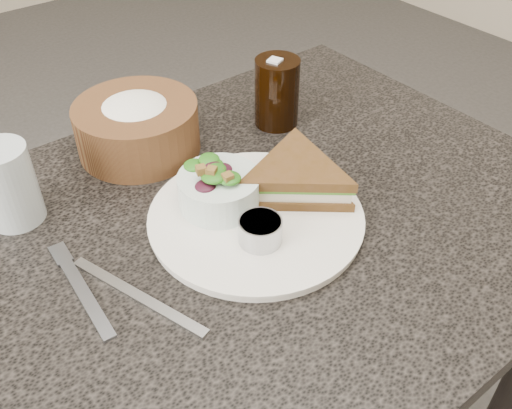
{
  "coord_description": "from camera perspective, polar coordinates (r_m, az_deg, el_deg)",
  "views": [
    {
      "loc": [
        -0.32,
        -0.46,
        1.26
      ],
      "look_at": [
        0.04,
        -0.01,
        0.78
      ],
      "focal_mm": 40.0,
      "sensor_mm": 36.0,
      "label": 1
    }
  ],
  "objects": [
    {
      "name": "knife",
      "position": [
        0.69,
        -11.75,
        -8.91
      ],
      "size": [
        0.08,
        0.2,
        0.0
      ],
      "primitive_type": "cube",
      "rotation": [
        0.0,
        0.0,
        0.32
      ],
      "color": "#A6A6A6",
      "rests_on": "dining_table"
    },
    {
      "name": "fork",
      "position": [
        0.71,
        -16.84,
        -8.51
      ],
      "size": [
        0.03,
        0.16,
        0.0
      ],
      "primitive_type": "cube",
      "rotation": [
        0.0,
        0.0,
        -0.07
      ],
      "color": "gray",
      "rests_on": "dining_table"
    },
    {
      "name": "bread_basket",
      "position": [
        0.9,
        -11.87,
        8.31
      ],
      "size": [
        0.22,
        0.22,
        0.11
      ],
      "primitive_type": null,
      "rotation": [
        0.0,
        0.0,
        -0.19
      ],
      "color": "brown",
      "rests_on": "dining_table"
    },
    {
      "name": "cola_glass",
      "position": [
        0.95,
        2.11,
        11.46
      ],
      "size": [
        0.09,
        0.09,
        0.13
      ],
      "primitive_type": null,
      "rotation": [
        0.0,
        0.0,
        0.34
      ],
      "color": "black",
      "rests_on": "dining_table"
    },
    {
      "name": "dressing_ramekin",
      "position": [
        0.72,
        0.43,
        -2.67
      ],
      "size": [
        0.06,
        0.06,
        0.03
      ],
      "primitive_type": "cylinder",
      "rotation": [
        0.0,
        0.0,
        0.06
      ],
      "color": "#ABADB2",
      "rests_on": "dinner_plate"
    },
    {
      "name": "salad_bowl",
      "position": [
        0.77,
        -3.72,
        1.95
      ],
      "size": [
        0.13,
        0.13,
        0.06
      ],
      "primitive_type": null,
      "rotation": [
        0.0,
        0.0,
        0.21
      ],
      "color": "silver",
      "rests_on": "dinner_plate"
    },
    {
      "name": "dinner_plate",
      "position": [
        0.77,
        0.0,
        -1.36
      ],
      "size": [
        0.29,
        0.29,
        0.01
      ],
      "primitive_type": "cylinder",
      "color": "silver",
      "rests_on": "dining_table"
    },
    {
      "name": "water_glass",
      "position": [
        0.81,
        -23.58,
        1.81
      ],
      "size": [
        0.09,
        0.09,
        0.11
      ],
      "primitive_type": "cylinder",
      "rotation": [
        0.0,
        0.0,
        0.2
      ],
      "color": "#B3BEC2",
      "rests_on": "dining_table"
    },
    {
      "name": "dining_table",
      "position": [
        1.05,
        -2.07,
        -17.82
      ],
      "size": [
        1.0,
        0.7,
        0.75
      ],
      "primitive_type": "cube",
      "color": "black",
      "rests_on": "floor"
    },
    {
      "name": "sandwich",
      "position": [
        0.79,
        4.03,
        2.7
      ],
      "size": [
        0.26,
        0.26,
        0.05
      ],
      "primitive_type": null,
      "rotation": [
        0.0,
        0.0,
        -0.69
      ],
      "color": "#4C301A",
      "rests_on": "dinner_plate"
    },
    {
      "name": "orange_wedge",
      "position": [
        0.79,
        -1.86,
        1.8
      ],
      "size": [
        0.09,
        0.09,
        0.03
      ],
      "primitive_type": "cone",
      "rotation": [
        0.0,
        0.0,
        0.96
      ],
      "color": "#FF5F00",
      "rests_on": "dinner_plate"
    }
  ]
}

